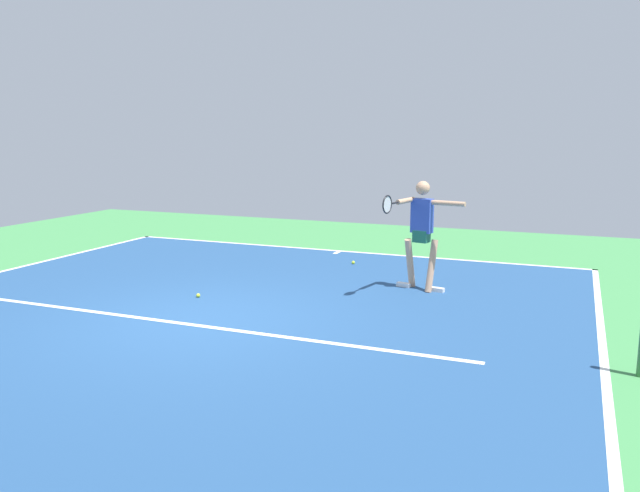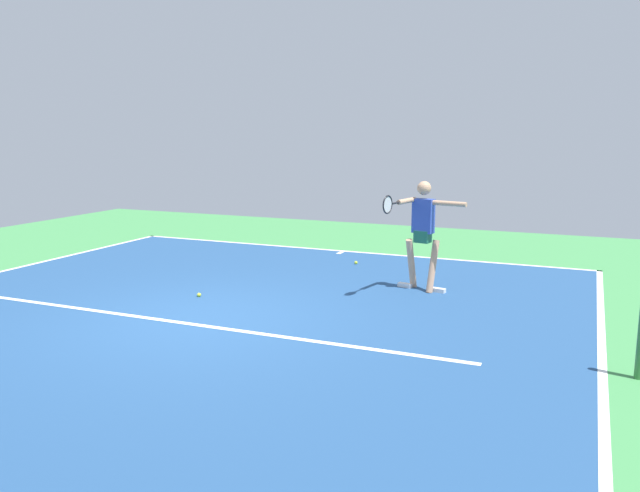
% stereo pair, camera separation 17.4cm
% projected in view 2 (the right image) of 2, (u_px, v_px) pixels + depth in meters
% --- Properties ---
extents(ground_plane, '(20.01, 20.01, 0.00)m').
position_uv_depth(ground_plane, '(200.00, 319.00, 8.98)').
color(ground_plane, '#428E4C').
extents(court_surface, '(10.54, 11.44, 0.00)m').
position_uv_depth(court_surface, '(200.00, 319.00, 8.98)').
color(court_surface, navy).
rests_on(court_surface, ground_plane).
extents(court_line_baseline_near, '(10.54, 0.10, 0.01)m').
position_uv_depth(court_line_baseline_near, '(344.00, 251.00, 14.11)').
color(court_line_baseline_near, white).
rests_on(court_line_baseline_near, ground_plane).
extents(court_line_sideline_left, '(0.10, 11.44, 0.01)m').
position_uv_depth(court_line_sideline_left, '(603.00, 373.00, 6.96)').
color(court_line_sideline_left, white).
rests_on(court_line_sideline_left, ground_plane).
extents(court_line_service, '(7.91, 0.10, 0.01)m').
position_uv_depth(court_line_service, '(190.00, 324.00, 8.76)').
color(court_line_service, white).
rests_on(court_line_service, ground_plane).
extents(court_line_centre_mark, '(0.10, 0.30, 0.01)m').
position_uv_depth(court_line_centre_mark, '(340.00, 253.00, 13.93)').
color(court_line_centre_mark, white).
rests_on(court_line_centre_mark, ground_plane).
extents(tennis_player, '(1.16, 1.22, 1.84)m').
position_uv_depth(tennis_player, '(422.00, 227.00, 10.44)').
color(tennis_player, tan).
rests_on(tennis_player, ground_plane).
extents(tennis_ball_by_baseline, '(0.07, 0.07, 0.07)m').
position_uv_depth(tennis_ball_by_baseline, '(356.00, 263.00, 12.71)').
color(tennis_ball_by_baseline, '#CCE033').
rests_on(tennis_ball_by_baseline, ground_plane).
extents(tennis_ball_centre_court, '(0.07, 0.07, 0.07)m').
position_uv_depth(tennis_ball_centre_court, '(199.00, 295.00, 10.19)').
color(tennis_ball_centre_court, '#CCE033').
rests_on(tennis_ball_centre_court, ground_plane).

